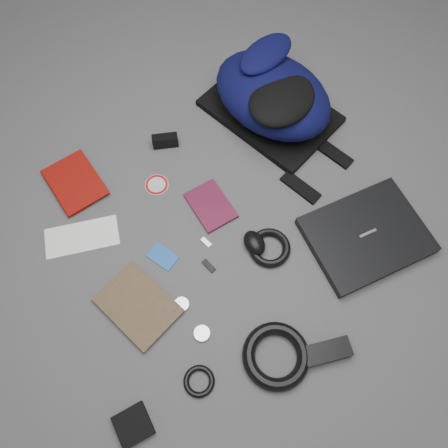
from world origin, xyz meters
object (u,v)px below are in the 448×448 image
mouse (254,243)px  pouch (133,425)px  textbook_red (54,195)px  backpack (273,95)px  power_brick (327,352)px  comic_book (117,326)px  dvd_case (211,206)px  laptop (366,235)px  compact_camera (165,141)px

mouse → pouch: (-0.59, -0.28, -0.01)m
textbook_red → backpack: bearing=-10.1°
textbook_red → power_brick: 1.05m
textbook_red → comic_book: 0.53m
backpack → pouch: size_ratio=5.45×
dvd_case → laptop: bearing=-44.1°
comic_book → power_brick: (0.50, -0.40, 0.01)m
laptop → compact_camera: size_ratio=4.07×
laptop → mouse: 0.38m
comic_book → mouse: mouse is taller
laptop → mouse: size_ratio=4.13×
mouse → compact_camera: bearing=102.6°
backpack → laptop: size_ratio=1.37×
comic_book → pouch: 0.29m
backpack → pouch: (-0.95, -0.71, -0.10)m
laptop → backpack: bearing=95.3°
comic_book → pouch: pouch is taller
textbook_red → comic_book: bearing=-94.9°
backpack → compact_camera: size_ratio=5.56×
pouch → laptop: bearing=6.5°
dvd_case → mouse: mouse is taller
compact_camera → power_brick: 0.92m
comic_book → compact_camera: 0.69m
dvd_case → mouse: bearing=-76.4°
laptop → pouch: bearing=-166.3°
textbook_red → pouch: same height
dvd_case → power_brick: size_ratio=1.20×
pouch → compact_camera: bearing=55.8°
textbook_red → dvd_case: size_ratio=1.28×
laptop → pouch: size_ratio=3.99×
backpack → laptop: backpack is taller
laptop → dvd_case: bearing=142.8°
backpack → power_brick: 0.91m
compact_camera → pouch: 0.95m
power_brick → pouch: size_ratio=1.51×
mouse → pouch: 0.66m
laptop → compact_camera: (-0.39, 0.68, 0.01)m
textbook_red → mouse: size_ratio=2.40×
backpack → pouch: 1.19m
comic_book → backpack: bearing=10.8°
textbook_red → comic_book: size_ratio=0.91×
comic_book → power_brick: 0.64m
textbook_red → dvd_case: textbook_red is taller
dvd_case → mouse: 0.21m
backpack → dvd_case: backpack is taller
backpack → textbook_red: backpack is taller
backpack → dvd_case: 0.47m
laptop → dvd_case: size_ratio=2.20×
compact_camera → pouch: (-0.54, -0.79, -0.01)m
mouse → power_brick: mouse is taller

